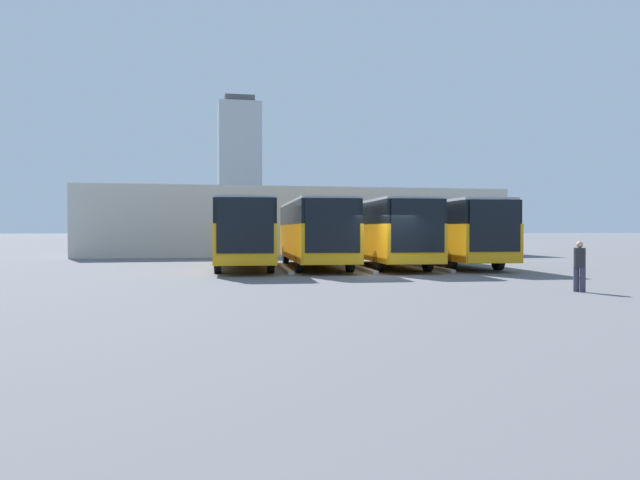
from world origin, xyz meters
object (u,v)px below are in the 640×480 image
(bus_3, at_px, (243,231))
(pedestrian, at_px, (580,265))
(bus_0, at_px, (448,231))
(bus_1, at_px, (384,231))
(bus_2, at_px, (314,231))

(bus_3, height_order, pedestrian, bus_3)
(bus_0, bearing_deg, bus_3, 2.16)
(bus_0, distance_m, pedestrian, 13.73)
(bus_1, relative_size, pedestrian, 7.86)
(bus_0, height_order, pedestrian, bus_0)
(bus_2, xyz_separation_m, bus_3, (3.55, -0.17, 0.00))
(bus_1, bearing_deg, bus_0, -173.80)
(bus_0, height_order, bus_2, same)
(bus_0, height_order, bus_1, same)
(bus_2, height_order, pedestrian, bus_2)
(bus_2, xyz_separation_m, pedestrian, (-5.42, 13.83, -1.02))
(bus_0, bearing_deg, bus_1, 6.20)
(bus_2, height_order, bus_3, same)
(pedestrian, bearing_deg, bus_3, 174.61)
(bus_0, height_order, bus_3, same)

